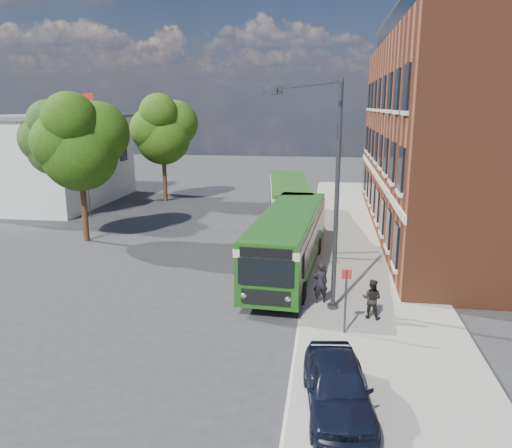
% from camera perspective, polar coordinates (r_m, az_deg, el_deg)
% --- Properties ---
extents(ground, '(120.00, 120.00, 0.00)m').
position_cam_1_polar(ground, '(22.94, -4.49, -7.22)').
color(ground, '#2C2C2F').
rests_on(ground, ground).
extents(pavement, '(6.00, 48.00, 0.15)m').
position_cam_1_polar(pavement, '(30.08, 12.09, -2.30)').
color(pavement, gray).
rests_on(pavement, ground).
extents(kerb_line, '(0.12, 48.00, 0.01)m').
position_cam_1_polar(kerb_line, '(30.04, 6.27, -2.24)').
color(kerb_line, beige).
rests_on(kerb_line, ground).
extents(brick_office, '(12.10, 26.00, 14.20)m').
position_cam_1_polar(brick_office, '(34.19, 24.22, 10.42)').
color(brick_office, brown).
rests_on(brick_office, ground).
extents(white_building, '(9.40, 13.40, 7.30)m').
position_cam_1_polar(white_building, '(45.34, -22.19, 6.85)').
color(white_building, silver).
rests_on(white_building, ground).
extents(flagpole, '(0.95, 0.10, 9.00)m').
position_cam_1_polar(flagpole, '(38.20, -18.87, 8.00)').
color(flagpole, '#313436').
rests_on(flagpole, ground).
extents(street_lamp, '(2.96, 2.38, 9.00)m').
position_cam_1_polar(street_lamp, '(19.20, 8.15, 3.45)').
color(street_lamp, '#313436').
rests_on(street_lamp, ground).
extents(bus_stop_sign, '(0.35, 0.08, 2.52)m').
position_cam_1_polar(bus_stop_sign, '(17.98, 10.22, -8.21)').
color(bus_stop_sign, '#313436').
rests_on(bus_stop_sign, ground).
extents(bus_front, '(3.36, 12.02, 3.02)m').
position_cam_1_polar(bus_front, '(24.42, 3.77, -1.41)').
color(bus_front, '#1C4D14').
rests_on(bus_front, ground).
extents(bus_rear, '(3.86, 11.13, 3.02)m').
position_cam_1_polar(bus_rear, '(34.36, 3.82, 2.93)').
color(bus_rear, '#295C17').
rests_on(bus_rear, ground).
extents(parked_car, '(2.13, 4.33, 1.42)m').
position_cam_1_polar(parked_car, '(13.97, 9.32, -17.84)').
color(parked_car, black).
rests_on(parked_car, pavement).
extents(pedestrian_a, '(0.73, 0.59, 1.72)m').
position_cam_1_polar(pedestrian_a, '(20.66, 7.38, -6.67)').
color(pedestrian_a, black).
rests_on(pedestrian_a, pavement).
extents(pedestrian_b, '(0.91, 0.80, 1.55)m').
position_cam_1_polar(pedestrian_b, '(19.60, 13.09, -8.32)').
color(pedestrian_b, black).
rests_on(pedestrian_b, pavement).
extents(tree_left, '(5.24, 4.98, 8.85)m').
position_cam_1_polar(tree_left, '(31.25, -19.52, 8.87)').
color(tree_left, '#351F13').
rests_on(tree_left, ground).
extents(tree_mid, '(5.02, 4.77, 8.47)m').
position_cam_1_polar(tree_mid, '(38.80, -21.81, 9.04)').
color(tree_mid, '#351F13').
rests_on(tree_mid, ground).
extents(tree_right, '(5.36, 5.10, 9.05)m').
position_cam_1_polar(tree_right, '(43.09, -10.56, 10.63)').
color(tree_right, '#351F13').
rests_on(tree_right, ground).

